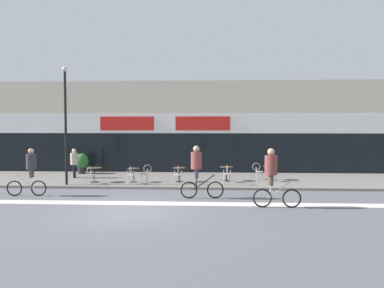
{
  "coord_description": "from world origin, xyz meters",
  "views": [
    {
      "loc": [
        2.83,
        -12.78,
        3.04
      ],
      "look_at": [
        1.9,
        5.6,
        2.09
      ],
      "focal_mm": 35.0,
      "sensor_mm": 36.0,
      "label": 1
    }
  ],
  "objects_px": {
    "cafe_chair_4_near": "(272,172)",
    "cafe_chair_4_side": "(258,170)",
    "planter_pot": "(82,162)",
    "bistro_table_1": "(133,172)",
    "bistro_table_2": "(179,172)",
    "cafe_chair_1_side": "(146,172)",
    "lamp_post": "(66,117)",
    "cafe_chair_0_near": "(90,174)",
    "bistro_table_0": "(94,172)",
    "bistro_table_4": "(270,170)",
    "cafe_chair_3_near": "(227,173)",
    "cyclist_1": "(30,169)",
    "pedestrian_near_end": "(74,161)",
    "cafe_chair_2_near": "(178,173)",
    "cafe_chair_1_near": "(131,174)",
    "cyclist_2": "(272,173)",
    "bistro_table_3": "(226,171)",
    "cyclist_0": "(198,168)"
  },
  "relations": [
    {
      "from": "cafe_chair_4_near",
      "to": "cafe_chair_4_side",
      "type": "bearing_deg",
      "value": 40.1
    },
    {
      "from": "planter_pot",
      "to": "bistro_table_1",
      "type": "bearing_deg",
      "value": -40.41
    },
    {
      "from": "bistro_table_2",
      "to": "cafe_chair_1_side",
      "type": "distance_m",
      "value": 1.7
    },
    {
      "from": "cafe_chair_4_near",
      "to": "lamp_post",
      "type": "xyz_separation_m",
      "value": [
        -10.15,
        -1.44,
        2.75
      ]
    },
    {
      "from": "cafe_chair_1_side",
      "to": "cafe_chair_0_near",
      "type": "bearing_deg",
      "value": 14.46
    },
    {
      "from": "bistro_table_0",
      "to": "bistro_table_4",
      "type": "height_order",
      "value": "bistro_table_0"
    },
    {
      "from": "cafe_chair_3_near",
      "to": "cafe_chair_4_near",
      "type": "bearing_deg",
      "value": -81.18
    },
    {
      "from": "cyclist_1",
      "to": "pedestrian_near_end",
      "type": "height_order",
      "value": "cyclist_1"
    },
    {
      "from": "bistro_table_4",
      "to": "cafe_chair_2_near",
      "type": "distance_m",
      "value": 4.97
    },
    {
      "from": "cafe_chair_1_near",
      "to": "cyclist_2",
      "type": "xyz_separation_m",
      "value": [
        6.17,
        -4.34,
        0.64
      ]
    },
    {
      "from": "bistro_table_2",
      "to": "cafe_chair_4_near",
      "type": "relative_size",
      "value": 0.81
    },
    {
      "from": "bistro_table_0",
      "to": "bistro_table_3",
      "type": "xyz_separation_m",
      "value": [
        6.71,
        0.8,
        -0.01
      ]
    },
    {
      "from": "bistro_table_0",
      "to": "cafe_chair_4_near",
      "type": "height_order",
      "value": "cafe_chair_4_near"
    },
    {
      "from": "cyclist_0",
      "to": "cafe_chair_1_side",
      "type": "bearing_deg",
      "value": 124.51
    },
    {
      "from": "cafe_chair_3_near",
      "to": "planter_pot",
      "type": "xyz_separation_m",
      "value": [
        -8.52,
        3.16,
        0.14
      ]
    },
    {
      "from": "cafe_chair_1_side",
      "to": "cyclist_1",
      "type": "relative_size",
      "value": 0.44
    },
    {
      "from": "bistro_table_4",
      "to": "cafe_chair_4_near",
      "type": "bearing_deg",
      "value": -89.36
    },
    {
      "from": "cyclist_2",
      "to": "pedestrian_near_end",
      "type": "distance_m",
      "value": 11.64
    },
    {
      "from": "cafe_chair_4_near",
      "to": "cafe_chair_4_side",
      "type": "relative_size",
      "value": 1.0
    },
    {
      "from": "bistro_table_4",
      "to": "cyclist_1",
      "type": "distance_m",
      "value": 11.67
    },
    {
      "from": "cyclist_0",
      "to": "bistro_table_3",
      "type": "bearing_deg",
      "value": 67.35
    },
    {
      "from": "bistro_table_0",
      "to": "cyclist_1",
      "type": "distance_m",
      "value": 3.63
    },
    {
      "from": "cafe_chair_0_near",
      "to": "planter_pot",
      "type": "height_order",
      "value": "planter_pot"
    },
    {
      "from": "bistro_table_0",
      "to": "cyclist_2",
      "type": "relative_size",
      "value": 0.35
    },
    {
      "from": "bistro_table_2",
      "to": "bistro_table_3",
      "type": "distance_m",
      "value": 2.46
    },
    {
      "from": "cyclist_0",
      "to": "pedestrian_near_end",
      "type": "distance_m",
      "value": 8.45
    },
    {
      "from": "planter_pot",
      "to": "cyclist_1",
      "type": "height_order",
      "value": "cyclist_1"
    },
    {
      "from": "cafe_chair_0_near",
      "to": "cafe_chair_1_near",
      "type": "distance_m",
      "value": 1.99
    },
    {
      "from": "bistro_table_1",
      "to": "cyclist_1",
      "type": "height_order",
      "value": "cyclist_1"
    },
    {
      "from": "cafe_chair_1_side",
      "to": "cyclist_2",
      "type": "distance_m",
      "value": 7.47
    },
    {
      "from": "planter_pot",
      "to": "lamp_post",
      "type": "xyz_separation_m",
      "value": [
        0.69,
        -4.15,
        2.6
      ]
    },
    {
      "from": "cyclist_0",
      "to": "cyclist_1",
      "type": "relative_size",
      "value": 1.07
    },
    {
      "from": "cafe_chair_4_side",
      "to": "cyclist_0",
      "type": "bearing_deg",
      "value": -124.34
    },
    {
      "from": "bistro_table_1",
      "to": "cafe_chair_1_side",
      "type": "height_order",
      "value": "cafe_chair_1_side"
    },
    {
      "from": "bistro_table_2",
      "to": "cafe_chair_1_near",
      "type": "height_order",
      "value": "cafe_chair_1_near"
    },
    {
      "from": "lamp_post",
      "to": "cyclist_2",
      "type": "relative_size",
      "value": 2.62
    },
    {
      "from": "bistro_table_2",
      "to": "cyclist_2",
      "type": "relative_size",
      "value": 0.34
    },
    {
      "from": "cafe_chair_4_near",
      "to": "cyclist_1",
      "type": "height_order",
      "value": "cyclist_1"
    },
    {
      "from": "cafe_chair_2_near",
      "to": "cyclist_2",
      "type": "relative_size",
      "value": 0.41
    },
    {
      "from": "bistro_table_3",
      "to": "cafe_chair_1_side",
      "type": "bearing_deg",
      "value": -170.47
    },
    {
      "from": "cafe_chair_1_near",
      "to": "planter_pot",
      "type": "xyz_separation_m",
      "value": [
        -3.79,
        3.85,
        0.14
      ]
    },
    {
      "from": "bistro_table_2",
      "to": "cyclist_2",
      "type": "xyz_separation_m",
      "value": [
        3.87,
        -5.23,
        0.64
      ]
    },
    {
      "from": "cafe_chair_2_near",
      "to": "cafe_chair_4_near",
      "type": "bearing_deg",
      "value": -82.78
    },
    {
      "from": "cafe_chair_0_near",
      "to": "planter_pot",
      "type": "bearing_deg",
      "value": 30.44
    },
    {
      "from": "planter_pot",
      "to": "bistro_table_0",
      "type": "bearing_deg",
      "value": -61.56
    },
    {
      "from": "cafe_chair_3_near",
      "to": "cafe_chair_1_near",
      "type": "bearing_deg",
      "value": 95.94
    },
    {
      "from": "bistro_table_3",
      "to": "cyclist_1",
      "type": "xyz_separation_m",
      "value": [
        -8.49,
        -3.93,
        0.53
      ]
    },
    {
      "from": "cafe_chair_2_near",
      "to": "cafe_chair_1_near",
      "type": "bearing_deg",
      "value": 92.87
    },
    {
      "from": "cafe_chair_3_near",
      "to": "cyclist_1",
      "type": "height_order",
      "value": "cyclist_1"
    },
    {
      "from": "bistro_table_4",
      "to": "cafe_chair_4_near",
      "type": "height_order",
      "value": "cafe_chair_4_near"
    }
  ]
}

